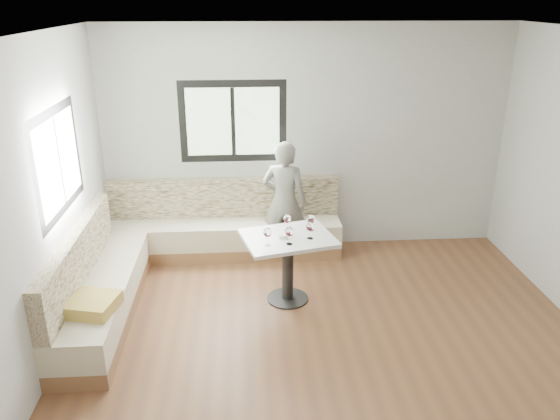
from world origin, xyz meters
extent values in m
cube|color=brown|center=(0.00, 0.00, 0.00)|extent=(5.00, 5.00, 0.01)
cube|color=white|center=(0.00, 0.00, 2.80)|extent=(5.00, 5.00, 0.01)
cube|color=#B7B7B2|center=(0.00, 2.50, 1.40)|extent=(5.00, 0.01, 2.80)
cube|color=#B7B7B2|center=(-2.50, 0.00, 1.40)|extent=(0.01, 5.00, 2.80)
cube|color=black|center=(-0.90, 2.49, 1.65)|extent=(1.30, 0.02, 1.00)
cube|color=black|center=(-2.49, 0.90, 1.65)|extent=(0.02, 1.30, 1.00)
cube|color=brown|center=(-1.05, 2.23, 0.08)|extent=(2.90, 0.55, 0.16)
cube|color=beige|center=(-1.05, 2.23, 0.30)|extent=(2.90, 0.55, 0.29)
cube|color=beige|center=(-1.05, 2.43, 0.70)|extent=(2.90, 0.14, 0.50)
cube|color=brown|center=(-2.23, 0.82, 0.08)|extent=(0.55, 2.25, 0.16)
cube|color=beige|center=(-2.23, 0.82, 0.30)|extent=(0.55, 2.25, 0.29)
cube|color=beige|center=(-2.43, 0.82, 0.70)|extent=(0.14, 2.25, 0.50)
cube|color=gold|center=(-2.16, 0.24, 0.51)|extent=(0.49, 0.49, 0.12)
cylinder|color=black|center=(-0.34, 1.07, 0.01)|extent=(0.44, 0.44, 0.02)
cylinder|color=black|center=(-0.34, 1.07, 0.35)|extent=(0.12, 0.12, 0.71)
cube|color=silver|center=(-0.34, 1.07, 0.73)|extent=(1.06, 0.91, 0.04)
imported|color=slate|center=(-0.30, 2.09, 0.75)|extent=(0.63, 0.52, 1.50)
cylinder|color=white|center=(-0.39, 1.05, 0.76)|extent=(0.09, 0.09, 0.03)
sphere|color=black|center=(-0.38, 1.06, 0.77)|extent=(0.02, 0.02, 0.02)
sphere|color=black|center=(-0.40, 1.05, 0.77)|extent=(0.02, 0.02, 0.02)
sphere|color=black|center=(-0.39, 1.03, 0.77)|extent=(0.02, 0.02, 0.02)
cylinder|color=white|center=(-0.56, 0.88, 0.75)|extent=(0.06, 0.06, 0.01)
cylinder|color=white|center=(-0.56, 0.88, 0.79)|extent=(0.01, 0.01, 0.08)
ellipsoid|color=white|center=(-0.56, 0.88, 0.88)|extent=(0.08, 0.08, 0.10)
cylinder|color=#4B040C|center=(-0.56, 0.88, 0.86)|extent=(0.06, 0.06, 0.02)
cylinder|color=white|center=(-0.34, 0.88, 0.75)|extent=(0.06, 0.06, 0.01)
cylinder|color=white|center=(-0.34, 0.88, 0.79)|extent=(0.01, 0.01, 0.08)
ellipsoid|color=white|center=(-0.34, 0.88, 0.88)|extent=(0.08, 0.08, 0.10)
cylinder|color=#4B040C|center=(-0.34, 0.88, 0.86)|extent=(0.06, 0.06, 0.02)
cylinder|color=white|center=(-0.12, 1.00, 0.75)|extent=(0.06, 0.06, 0.01)
cylinder|color=white|center=(-0.12, 1.00, 0.79)|extent=(0.01, 0.01, 0.08)
ellipsoid|color=white|center=(-0.12, 1.00, 0.88)|extent=(0.08, 0.08, 0.10)
cylinder|color=#4B040C|center=(-0.12, 1.00, 0.86)|extent=(0.06, 0.06, 0.02)
cylinder|color=white|center=(-0.34, 1.22, 0.75)|extent=(0.06, 0.06, 0.01)
cylinder|color=white|center=(-0.34, 1.22, 0.79)|extent=(0.01, 0.01, 0.08)
ellipsoid|color=white|center=(-0.34, 1.22, 0.88)|extent=(0.08, 0.08, 0.10)
cylinder|color=#4B040C|center=(-0.34, 1.22, 0.86)|extent=(0.06, 0.06, 0.02)
cylinder|color=white|center=(-0.09, 1.21, 0.75)|extent=(0.06, 0.06, 0.01)
cylinder|color=white|center=(-0.09, 1.21, 0.79)|extent=(0.01, 0.01, 0.08)
ellipsoid|color=white|center=(-0.09, 1.21, 0.88)|extent=(0.08, 0.08, 0.10)
cylinder|color=#4B040C|center=(-0.09, 1.21, 0.86)|extent=(0.06, 0.06, 0.02)
camera|label=1|loc=(-0.77, -4.07, 3.08)|focal=35.00mm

